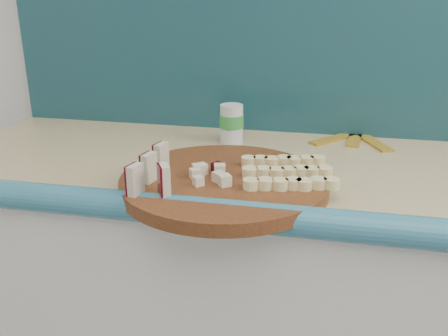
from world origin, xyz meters
TOP-DOWN VIEW (x-y plane):
  - kitchen_counter at (0.10, 1.50)m, footprint 2.20×0.63m
  - backsplash at (0.10, 1.79)m, footprint 2.20×0.02m
  - cutting_board at (-0.27, 1.32)m, footprint 0.53×0.53m
  - apple_wedges at (-0.40, 1.25)m, footprint 0.08×0.18m
  - apple_chunks at (-0.29, 1.32)m, footprint 0.06×0.07m
  - banana_slices at (-0.14, 1.35)m, footprint 0.22×0.20m
  - canister at (-0.31, 1.64)m, footprint 0.06×0.06m
  - banana_peel at (0.01, 1.73)m, footprint 0.22×0.19m

SIDE VIEW (x-z plane):
  - kitchen_counter at x=0.10m, z-range 0.00..0.91m
  - banana_peel at x=0.01m, z-range 0.91..0.92m
  - cutting_board at x=-0.27m, z-range 0.91..0.94m
  - banana_slices at x=-0.14m, z-range 0.94..0.96m
  - apple_chunks at x=-0.29m, z-range 0.94..0.96m
  - canister at x=-0.31m, z-range 0.91..1.02m
  - apple_wedges at x=-0.40m, z-range 0.94..1.00m
  - backsplash at x=0.10m, z-range 0.91..1.41m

